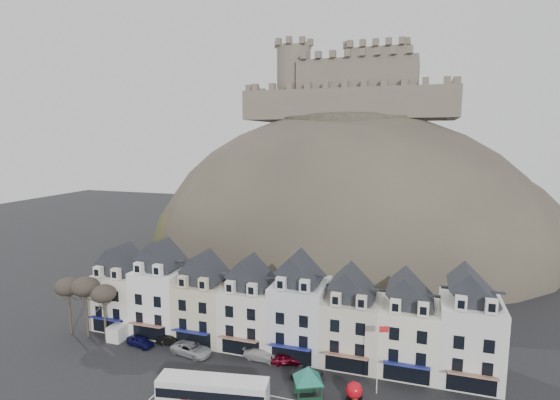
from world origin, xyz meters
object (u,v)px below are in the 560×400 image
at_px(car_black, 172,340).
at_px(car_white, 263,354).
at_px(bus_shelter, 308,374).
at_px(car_navy, 140,341).
at_px(flagpole, 379,354).
at_px(white_van, 123,329).
at_px(car_maroon, 286,359).
at_px(bus, 213,392).
at_px(red_buoy, 354,392).
at_px(car_silver, 191,349).
at_px(car_charcoal, 307,374).

height_order(car_black, car_white, car_white).
relative_size(bus_shelter, car_navy, 1.32).
xyz_separation_m(flagpole, car_white, (-14.49, 2.92, -3.85)).
height_order(white_van, car_maroon, white_van).
height_order(flagpole, car_navy, flagpole).
height_order(bus_shelter, car_navy, bus_shelter).
relative_size(bus_shelter, white_van, 1.15).
xyz_separation_m(bus, red_buoy, (13.75, 5.57, -0.67)).
height_order(bus, car_silver, bus).
bearing_deg(car_black, car_navy, 108.60).
bearing_deg(car_navy, bus, -108.47).
relative_size(white_van, car_charcoal, 1.22).
distance_m(bus, car_maroon, 11.81).
bearing_deg(flagpole, bus, -153.60).
bearing_deg(car_navy, car_white, -72.08).
bearing_deg(car_navy, car_silver, -77.20).
xyz_separation_m(bus_shelter, flagpole, (6.97, 3.45, 1.65)).
xyz_separation_m(bus, car_white, (1.46, 10.84, -1.08)).
relative_size(flagpole, white_van, 1.72).
bearing_deg(car_maroon, car_white, 68.17).
bearing_deg(car_black, flagpole, -101.64).
distance_m(white_van, car_white, 20.95).
bearing_deg(car_silver, red_buoy, -89.94).
relative_size(red_buoy, car_charcoal, 0.58).
bearing_deg(white_van, car_black, -0.83).
distance_m(flagpole, car_white, 15.27).
xyz_separation_m(red_buoy, white_van, (-33.23, 5.27, -0.07)).
relative_size(bus, car_maroon, 3.04).
bearing_deg(car_black, bus, -138.53).
xyz_separation_m(car_black, car_white, (13.12, 0.00, 0.06)).
bearing_deg(car_maroon, flagpole, -126.21).
bearing_deg(white_van, car_maroon, -0.83).
distance_m(car_black, car_white, 13.12).
bearing_deg(white_van, car_charcoal, -6.06).
xyz_separation_m(white_van, car_black, (7.83, 0.00, -0.40)).
distance_m(car_navy, car_white, 16.97).
relative_size(car_silver, car_white, 1.08).
bearing_deg(car_navy, red_buoy, -84.80).
bearing_deg(white_van, red_buoy, -9.84).
height_order(bus_shelter, car_charcoal, bus_shelter).
distance_m(bus_shelter, car_navy, 24.94).
height_order(car_navy, car_charcoal, car_navy).
distance_m(bus, car_white, 10.99).
bearing_deg(bus, white_van, 141.22).
bearing_deg(car_charcoal, white_van, 71.10).
height_order(bus, flagpole, flagpole).
bearing_deg(bus_shelter, red_buoy, -12.04).
relative_size(flagpole, car_silver, 1.49).
distance_m(white_van, car_black, 7.84).
bearing_deg(car_white, car_black, 96.20).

